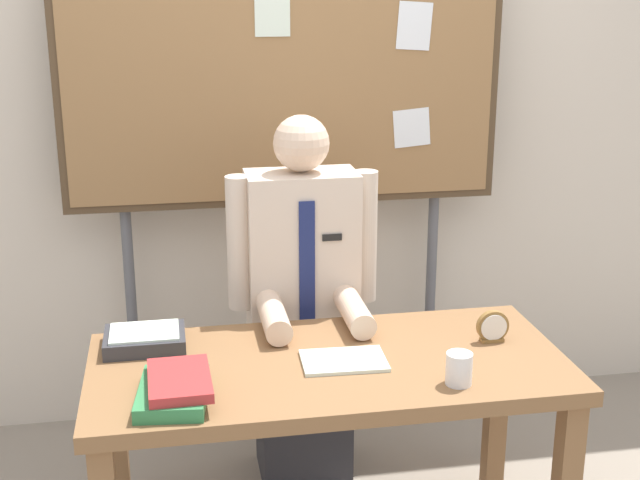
% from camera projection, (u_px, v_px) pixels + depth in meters
% --- Properties ---
extents(back_wall, '(6.40, 0.08, 2.70)m').
position_uv_depth(back_wall, '(278.00, 108.00, 3.64)').
color(back_wall, beige).
rests_on(back_wall, ground_plane).
extents(desk, '(1.50, 0.70, 0.72)m').
position_uv_depth(desk, '(329.00, 389.00, 2.76)').
color(desk, brown).
rests_on(desk, ground_plane).
extents(person, '(0.55, 0.56, 1.42)m').
position_uv_depth(person, '(303.00, 318.00, 3.24)').
color(person, '#2D2D33').
rests_on(person, ground_plane).
extents(bulletin_board, '(1.76, 0.09, 2.02)m').
position_uv_depth(bulletin_board, '(284.00, 83.00, 3.41)').
color(bulletin_board, '#4C3823').
rests_on(bulletin_board, ground_plane).
extents(book_stack, '(0.22, 0.31, 0.07)m').
position_uv_depth(book_stack, '(175.00, 388.00, 2.47)').
color(book_stack, '#337F47').
rests_on(book_stack, desk).
extents(open_notebook, '(0.27, 0.19, 0.01)m').
position_uv_depth(open_notebook, '(344.00, 361.00, 2.72)').
color(open_notebook, silver).
rests_on(open_notebook, desk).
extents(desk_clock, '(0.11, 0.04, 0.11)m').
position_uv_depth(desk_clock, '(493.00, 328.00, 2.86)').
color(desk_clock, olive).
rests_on(desk_clock, desk).
extents(coffee_mug, '(0.08, 0.08, 0.10)m').
position_uv_depth(coffee_mug, '(459.00, 369.00, 2.56)').
color(coffee_mug, white).
rests_on(coffee_mug, desk).
extents(paper_tray, '(0.26, 0.20, 0.06)m').
position_uv_depth(paper_tray, '(145.00, 339.00, 2.82)').
color(paper_tray, '#333338').
rests_on(paper_tray, desk).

